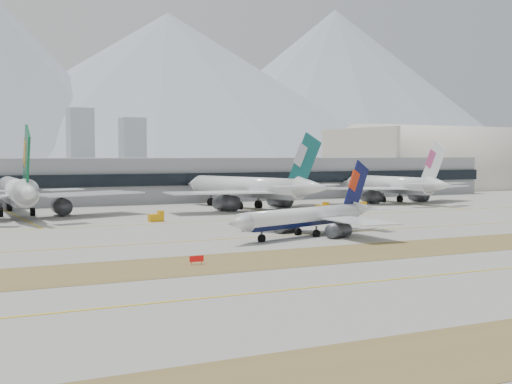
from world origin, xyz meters
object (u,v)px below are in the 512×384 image
taxiing_airliner (310,217)px  widebody_eva (17,193)px  widebody_china_air (393,186)px  widebody_cathay (251,189)px  hangar (435,188)px  terminal (134,179)px

taxiing_airliner → widebody_eva: bearing=-77.9°
widebody_china_air → widebody_cathay: bearing=95.6°
widebody_eva → widebody_cathay: widebody_eva is taller
widebody_cathay → hangar: (135.62, 74.68, -5.85)m
taxiing_airliner → hangar: bearing=-157.6°
hangar → widebody_eva: bearing=-160.8°
widebody_cathay → widebody_china_air: 56.51m
widebody_china_air → terminal: (-75.24, 49.76, 1.97)m
widebody_eva → terminal: bearing=-40.3°
terminal → taxiing_airliner: bearing=-91.0°
taxiing_airliner → widebody_china_air: size_ratio=0.74×
taxiing_airliner → widebody_china_air: widebody_china_air is taller
widebody_cathay → widebody_china_air: widebody_cathay is taller
taxiing_airliner → widebody_cathay: size_ratio=0.71×
widebody_cathay → hangar: bearing=-76.0°
widebody_cathay → terminal: (-18.94, 54.52, 1.52)m
widebody_eva → widebody_china_air: 122.33m
widebody_eva → widebody_cathay: (66.02, -4.28, -0.22)m
widebody_cathay → widebody_china_air: bearing=-100.0°
terminal → hangar: 156.05m
widebody_china_air → terminal: 90.23m
widebody_china_air → hangar: hangar is taller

